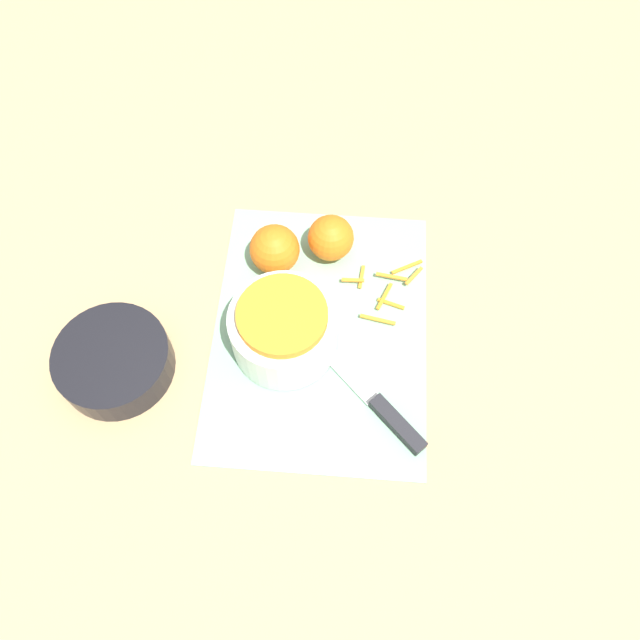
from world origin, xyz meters
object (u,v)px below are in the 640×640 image
at_px(knife, 383,409).
at_px(bowl_speckled, 284,329).
at_px(bowl_dark, 114,361).
at_px(orange_left, 275,249).
at_px(orange_right, 331,238).

bearing_deg(knife, bowl_speckled, 12.28).
height_order(bowl_dark, knife, bowl_dark).
bearing_deg(bowl_speckled, orange_left, 11.67).
height_order(bowl_speckled, bowl_dark, bowl_speckled).
height_order(knife, orange_left, orange_left).
height_order(orange_left, orange_right, orange_left).
relative_size(bowl_dark, orange_right, 2.27).
relative_size(knife, orange_right, 2.58).
bearing_deg(bowl_speckled, bowl_dark, 103.42).
xyz_separation_m(bowl_speckled, orange_left, (0.13, 0.03, -0.01)).
xyz_separation_m(bowl_speckled, bowl_dark, (-0.05, 0.23, -0.03)).
height_order(bowl_speckled, orange_right, bowl_speckled).
bearing_deg(bowl_dark, orange_left, -47.13).
distance_m(bowl_speckled, bowl_dark, 0.24).
bearing_deg(orange_right, bowl_dark, 127.36).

